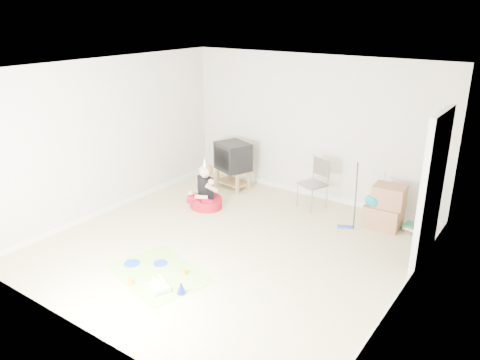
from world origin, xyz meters
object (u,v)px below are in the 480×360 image
Objects in this scene: tv_stand at (233,177)px; folding_chair at (313,184)px; seated_woman at (206,196)px; cardboard_boxes at (385,207)px; birthday_cake at (159,287)px; crt_tv at (233,156)px.

folding_chair is (1.71, 0.02, 0.21)m from tv_stand.
seated_woman is at bearing -81.60° from tv_stand.
cardboard_boxes is 3.04m from seated_woman.
seated_woman is (-2.86, -1.02, -0.14)m from cardboard_boxes.
folding_chair is 3.49m from birthday_cake.
folding_chair is 1.31m from cardboard_boxes.
cardboard_boxes reaches higher than birthday_cake.
crt_tv reaches higher than birthday_cake.
folding_chair is at bearing 178.29° from cardboard_boxes.
seated_woman reaches higher than folding_chair.
crt_tv is 3.73m from birthday_cake.
cardboard_boxes is at bearing 19.53° from seated_woman.
birthday_cake is at bearing -68.70° from tv_stand.
cardboard_boxes is 2.17× the size of birthday_cake.
tv_stand is 1.08× the size of crt_tv.
tv_stand is at bearing -23.60° from crt_tv.
tv_stand is 1.05m from seated_woman.
tv_stand is 3.68m from birthday_cake.
crt_tv reaches higher than cardboard_boxes.
birthday_cake is at bearing -63.66° from seated_woman.
cardboard_boxes is at bearing 20.98° from crt_tv.
birthday_cake is (1.34, -3.43, -0.20)m from tv_stand.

